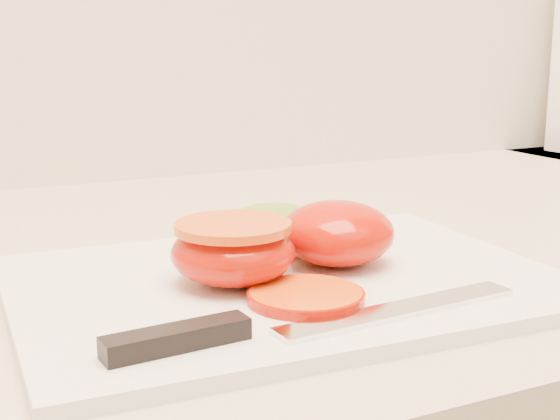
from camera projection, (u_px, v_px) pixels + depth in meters
name	position (u px, v px, depth m)	size (l,w,h in m)	color
cutting_board	(286.00, 283.00, 0.54)	(0.37, 0.27, 0.01)	white
tomato_half_dome	(337.00, 233.00, 0.56)	(0.08, 0.08, 0.05)	#BF0D00
tomato_half_cut	(233.00, 250.00, 0.52)	(0.08, 0.08, 0.04)	#BF0D00
tomato_slice_0	(306.00, 296.00, 0.49)	(0.07, 0.07, 0.01)	#EE590C
lettuce_leaf_0	(279.00, 228.00, 0.62)	(0.11, 0.08, 0.02)	#80AE2E
knife	(271.00, 326.00, 0.43)	(0.26, 0.03, 0.01)	silver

